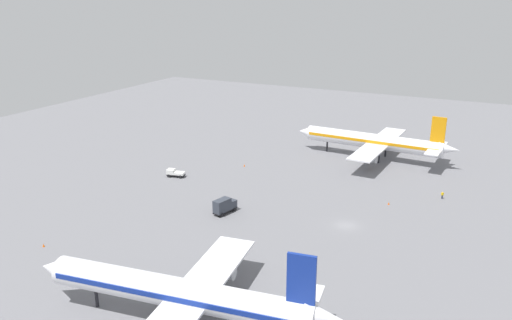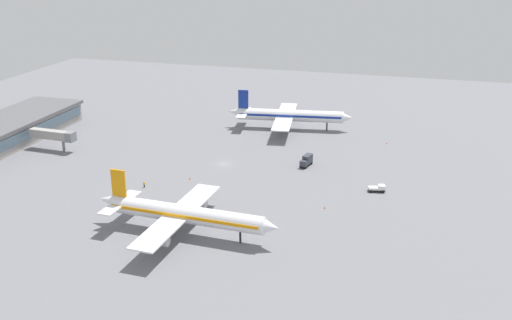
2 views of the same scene
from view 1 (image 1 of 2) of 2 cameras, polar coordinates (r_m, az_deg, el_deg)
ground at (r=103.26m, az=10.08°, el=-7.25°), size 288.00×288.00×0.00m
airplane_at_gate at (r=144.69m, az=13.13°, el=2.07°), size 36.36×45.35×13.80m
airplane_taxiing at (r=71.96m, az=-8.44°, el=-14.60°), size 36.73×45.45×13.85m
catering_truck at (r=106.70m, az=-3.57°, el=-5.14°), size 5.88×3.21×3.30m
pushback_tractor at (r=129.46m, az=-9.10°, el=-1.45°), size 3.03×4.72×1.90m
ground_crew_worker at (r=121.66m, az=20.19°, el=-3.72°), size 0.50×0.54×1.67m
safety_cone_near_gate at (r=114.99m, az=14.68°, el=-4.72°), size 0.44×0.44×0.60m
safety_cone_mid_apron at (r=101.23m, az=-22.75°, el=-8.82°), size 0.44×0.44×0.60m
safety_cone_far_side at (r=135.55m, az=-1.32°, el=-0.62°), size 0.44×0.44×0.60m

